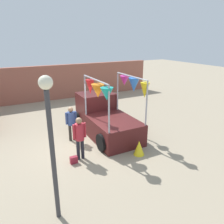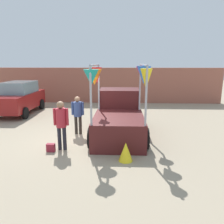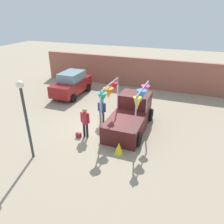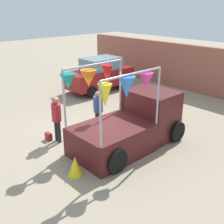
% 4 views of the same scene
% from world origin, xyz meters
% --- Properties ---
extents(ground_plane, '(60.00, 60.00, 0.00)m').
position_xyz_m(ground_plane, '(0.00, 0.00, 0.00)').
color(ground_plane, gray).
extents(vendor_truck, '(2.39, 4.12, 2.94)m').
position_xyz_m(vendor_truck, '(1.56, 0.91, 0.87)').
color(vendor_truck, '#4C1919').
rests_on(vendor_truck, ground).
extents(parked_car, '(1.88, 4.00, 1.88)m').
position_xyz_m(parked_car, '(-4.39, 4.43, 0.94)').
color(parked_car, maroon).
rests_on(parked_car, ground).
extents(person_customer, '(0.53, 0.34, 1.73)m').
position_xyz_m(person_customer, '(-0.40, -0.98, 1.05)').
color(person_customer, black).
rests_on(person_customer, ground).
extents(person_vendor, '(0.53, 0.34, 1.62)m').
position_xyz_m(person_vendor, '(-0.17, 0.76, 0.97)').
color(person_vendor, '#2D2823').
rests_on(person_vendor, ground).
extents(handbag, '(0.28, 0.16, 0.28)m').
position_xyz_m(handbag, '(-0.75, -1.18, 0.14)').
color(handbag, maroon).
rests_on(handbag, ground).
extents(street_lamp, '(0.32, 0.32, 3.78)m').
position_xyz_m(street_lamp, '(-1.94, -3.49, 2.48)').
color(street_lamp, '#333338').
rests_on(street_lamp, ground).
extents(brick_boundary_wall, '(18.00, 0.36, 2.60)m').
position_xyz_m(brick_boundary_wall, '(0.00, 8.28, 1.30)').
color(brick_boundary_wall, '#9E5947').
rests_on(brick_boundary_wall, ground).
extents(folded_kite_bundle_sunflower, '(0.47, 0.47, 0.60)m').
position_xyz_m(folded_kite_bundle_sunflower, '(1.81, -1.79, 0.30)').
color(folded_kite_bundle_sunflower, yellow).
rests_on(folded_kite_bundle_sunflower, ground).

